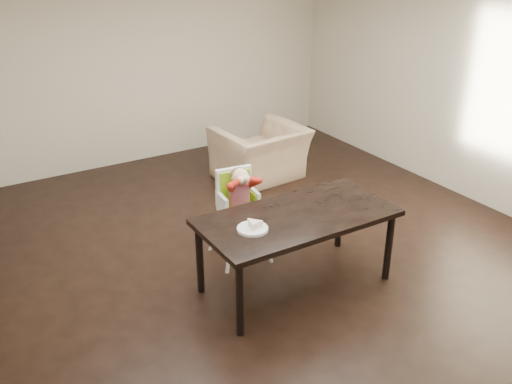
{
  "coord_description": "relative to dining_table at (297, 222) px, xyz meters",
  "views": [
    {
      "loc": [
        -2.73,
        -4.14,
        3.1
      ],
      "look_at": [
        -0.24,
        -0.05,
        0.89
      ],
      "focal_mm": 40.0,
      "sensor_mm": 36.0,
      "label": 1
    }
  ],
  "objects": [
    {
      "name": "plate",
      "position": [
        -0.49,
        -0.04,
        0.11
      ],
      "size": [
        0.32,
        0.32,
        0.08
      ],
      "rotation": [
        0.0,
        0.0,
        -0.2
      ],
      "color": "white",
      "rests_on": "dining_table"
    },
    {
      "name": "dining_table",
      "position": [
        0.0,
        0.0,
        0.0
      ],
      "size": [
        1.8,
        0.9,
        0.75
      ],
      "color": "black",
      "rests_on": "ground"
    },
    {
      "name": "ground",
      "position": [
        0.01,
        0.4,
        -0.67
      ],
      "size": [
        7.0,
        7.0,
        0.0
      ],
      "primitive_type": "plane",
      "color": "black",
      "rests_on": "ground"
    },
    {
      "name": "armchair",
      "position": [
        1.07,
        2.37,
        -0.19
      ],
      "size": [
        1.16,
        0.8,
        0.97
      ],
      "primitive_type": "imported",
      "rotation": [
        0.0,
        0.0,
        3.22
      ],
      "color": "tan",
      "rests_on": "ground"
    },
    {
      "name": "room_walls",
      "position": [
        0.01,
        0.4,
        1.18
      ],
      "size": [
        6.02,
        7.02,
        2.71
      ],
      "color": "beige",
      "rests_on": "ground"
    },
    {
      "name": "high_chair",
      "position": [
        -0.19,
        0.75,
        0.03
      ],
      "size": [
        0.46,
        0.46,
        0.99
      ],
      "rotation": [
        0.0,
        0.0,
        -0.12
      ],
      "color": "white",
      "rests_on": "ground"
    }
  ]
}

